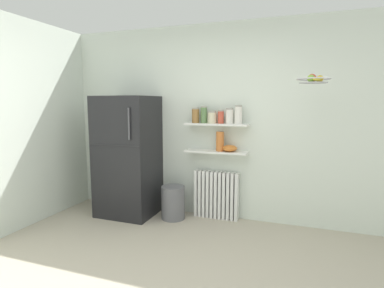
{
  "coord_description": "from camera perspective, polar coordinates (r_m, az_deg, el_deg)",
  "views": [
    {
      "loc": [
        1.05,
        -2.02,
        1.57
      ],
      "look_at": [
        -0.25,
        1.6,
        1.05
      ],
      "focal_mm": 28.93,
      "sensor_mm": 36.0,
      "label": 1
    }
  ],
  "objects": [
    {
      "name": "back_wall",
      "position": [
        4.22,
        5.33,
        3.98
      ],
      "size": [
        7.04,
        0.1,
        2.6
      ],
      "primitive_type": "cube",
      "color": "silver",
      "rests_on": "ground_plane"
    },
    {
      "name": "ground_plane",
      "position": [
        3.15,
        -2.66,
        -22.18
      ],
      "size": [
        7.04,
        7.04,
        0.0
      ],
      "primitive_type": "plane",
      "color": "#B2A893"
    },
    {
      "name": "trash_bin",
      "position": [
        4.27,
        -3.52,
        -10.71
      ],
      "size": [
        0.32,
        0.32,
        0.45
      ],
      "primitive_type": "cylinder",
      "color": "slate",
      "rests_on": "ground_plane"
    },
    {
      "name": "radiator",
      "position": [
        4.27,
        4.49,
        -9.33
      ],
      "size": [
        0.6,
        0.12,
        0.64
      ],
      "color": "white",
      "rests_on": "ground_plane"
    },
    {
      "name": "vase",
      "position": [
        4.07,
        5.18,
        0.48
      ],
      "size": [
        0.11,
        0.11,
        0.26
      ],
      "primitive_type": "cylinder",
      "color": "#CC7033",
      "rests_on": "wall_shelf_lower"
    },
    {
      "name": "side_wall_left",
      "position": [
        4.23,
        -31.7,
        2.89
      ],
      "size": [
        0.1,
        4.8,
        2.6
      ],
      "primitive_type": "cube",
      "color": "silver",
      "rests_on": "ground_plane"
    },
    {
      "name": "storage_jar_0",
      "position": [
        4.15,
        0.67,
        5.3
      ],
      "size": [
        0.1,
        0.1,
        0.2
      ],
      "color": "olive",
      "rests_on": "wall_shelf_upper"
    },
    {
      "name": "wall_shelf_lower",
      "position": [
        4.11,
        4.47,
        -1.43
      ],
      "size": [
        0.83,
        0.22,
        0.02
      ],
      "primitive_type": "cube",
      "color": "white"
    },
    {
      "name": "storage_jar_3",
      "position": [
        4.05,
        5.33,
        5.02
      ],
      "size": [
        0.08,
        0.08,
        0.18
      ],
      "color": "#C64C38",
      "rests_on": "wall_shelf_upper"
    },
    {
      "name": "wall_shelf_upper",
      "position": [
        4.07,
        4.52,
        3.64
      ],
      "size": [
        0.83,
        0.22,
        0.02
      ],
      "primitive_type": "cube",
      "color": "white"
    },
    {
      "name": "refrigerator",
      "position": [
        4.4,
        -11.74,
        -2.19
      ],
      "size": [
        0.76,
        0.69,
        1.65
      ],
      "color": "black",
      "rests_on": "ground_plane"
    },
    {
      "name": "shelf_bowl",
      "position": [
        4.05,
        6.99,
        -0.79
      ],
      "size": [
        0.19,
        0.19,
        0.09
      ],
      "primitive_type": "ellipsoid",
      "color": "orange",
      "rests_on": "wall_shelf_lower"
    },
    {
      "name": "storage_jar_2",
      "position": [
        4.08,
        3.75,
        4.94
      ],
      "size": [
        0.12,
        0.12,
        0.16
      ],
      "color": "beige",
      "rests_on": "wall_shelf_upper"
    },
    {
      "name": "hanging_fruit_basket",
      "position": [
        3.54,
        21.55,
        11.01
      ],
      "size": [
        0.34,
        0.34,
        0.1
      ],
      "color": "#B2B2B7"
    },
    {
      "name": "storage_jar_1",
      "position": [
        4.11,
        2.2,
        5.42
      ],
      "size": [
        0.08,
        0.08,
        0.23
      ],
      "color": "#5B7F4C",
      "rests_on": "wall_shelf_upper"
    },
    {
      "name": "storage_jar_4",
      "position": [
        4.02,
        6.93,
        5.15
      ],
      "size": [
        0.1,
        0.1,
        0.2
      ],
      "color": "silver",
      "rests_on": "wall_shelf_upper"
    },
    {
      "name": "storage_jar_5",
      "position": [
        3.99,
        8.56,
        5.37
      ],
      "size": [
        0.1,
        0.1,
        0.24
      ],
      "color": "silver",
      "rests_on": "wall_shelf_upper"
    }
  ]
}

